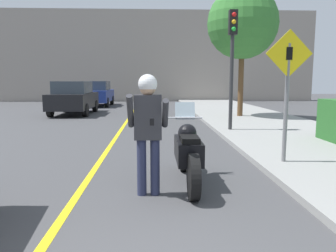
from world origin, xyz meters
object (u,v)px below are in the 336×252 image
crossing_sign (287,83)px  traffic_light (232,48)px  street_tree (243,24)px  motorcycle (188,153)px  parked_car_black (74,98)px  person_biker (148,121)px  parked_car_blue (97,93)px

crossing_sign → traffic_light: traffic_light is taller
street_tree → traffic_light: bearing=-108.7°
motorcycle → street_tree: (3.36, 9.42, 3.69)m
parked_car_black → crossing_sign: bearing=-58.0°
person_biker → street_tree: bearing=68.1°
crossing_sign → street_tree: street_tree is taller
motorcycle → person_biker: 1.05m
traffic_light → parked_car_blue: size_ratio=0.90×
crossing_sign → parked_car_blue: bearing=111.7°
parked_car_blue → motorcycle: bearing=-75.5°
traffic_light → parked_car_blue: traffic_light is taller
street_tree → person_biker: bearing=-111.9°
crossing_sign → traffic_light: bearing=90.9°
street_tree → parked_car_black: size_ratio=1.35×
traffic_light → parked_car_black: size_ratio=0.90×
crossing_sign → street_tree: size_ratio=0.45×
street_tree → parked_car_blue: (-7.79, 7.70, -3.35)m
street_tree → parked_car_black: 8.97m
crossing_sign → parked_car_blue: crossing_sign is taller
crossing_sign → street_tree: bearing=81.0°
person_biker → traffic_light: traffic_light is taller
parked_car_blue → traffic_light: bearing=-61.8°
person_biker → street_tree: street_tree is taller
person_biker → parked_car_black: size_ratio=0.43×
traffic_light → parked_car_blue: 13.61m
traffic_light → street_tree: (1.41, 4.17, 1.45)m
motorcycle → person_biker: bearing=-139.5°
parked_car_black → traffic_light: bearing=-43.9°
street_tree → crossing_sign: bearing=-99.0°
motorcycle → person_biker: (-0.65, -0.56, 0.60)m
motorcycle → traffic_light: (1.95, 5.25, 2.24)m
motorcycle → traffic_light: traffic_light is taller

